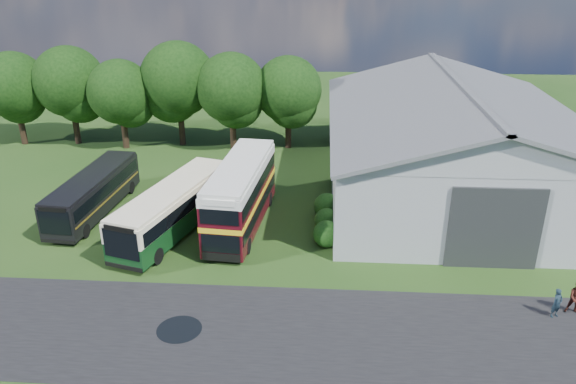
# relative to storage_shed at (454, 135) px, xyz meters

# --- Properties ---
(ground) EXTENTS (120.00, 120.00, 0.00)m
(ground) POSITION_rel_storage_shed_xyz_m (-15.00, -15.98, -4.17)
(ground) COLOR #1C3B12
(ground) RESTS_ON ground
(asphalt_road) EXTENTS (60.00, 8.00, 0.02)m
(asphalt_road) POSITION_rel_storage_shed_xyz_m (-12.00, -18.98, -4.17)
(asphalt_road) COLOR black
(asphalt_road) RESTS_ON ground
(puddle) EXTENTS (2.20, 2.20, 0.01)m
(puddle) POSITION_rel_storage_shed_xyz_m (-16.50, -18.98, -4.17)
(puddle) COLOR black
(puddle) RESTS_ON ground
(storage_shed) EXTENTS (18.80, 24.80, 8.15)m
(storage_shed) POSITION_rel_storage_shed_xyz_m (0.00, 0.00, 0.00)
(storage_shed) COLOR gray
(storage_shed) RESTS_ON ground
(tree_far_left) EXTENTS (6.12, 6.12, 8.64)m
(tree_far_left) POSITION_rel_storage_shed_xyz_m (-38.00, 8.02, 1.40)
(tree_far_left) COLOR black
(tree_far_left) RESTS_ON ground
(tree_left_a) EXTENTS (6.46, 6.46, 9.12)m
(tree_left_a) POSITION_rel_storage_shed_xyz_m (-33.00, 8.52, 1.71)
(tree_left_a) COLOR black
(tree_left_a) RESTS_ON ground
(tree_left_b) EXTENTS (5.78, 5.78, 8.16)m
(tree_left_b) POSITION_rel_storage_shed_xyz_m (-28.00, 7.52, 1.09)
(tree_left_b) COLOR black
(tree_left_b) RESTS_ON ground
(tree_mid) EXTENTS (6.80, 6.80, 9.60)m
(tree_mid) POSITION_rel_storage_shed_xyz_m (-23.00, 8.82, 2.02)
(tree_mid) COLOR black
(tree_mid) RESTS_ON ground
(tree_right_a) EXTENTS (6.26, 6.26, 8.83)m
(tree_right_a) POSITION_rel_storage_shed_xyz_m (-18.00, 7.82, 1.52)
(tree_right_a) COLOR black
(tree_right_a) RESTS_ON ground
(tree_right_b) EXTENTS (5.98, 5.98, 8.45)m
(tree_right_b) POSITION_rel_storage_shed_xyz_m (-13.00, 8.62, 1.27)
(tree_right_b) COLOR black
(tree_right_b) RESTS_ON ground
(shrub_front) EXTENTS (1.70, 1.70, 1.70)m
(shrub_front) POSITION_rel_storage_shed_xyz_m (-9.40, -9.98, -4.17)
(shrub_front) COLOR #194714
(shrub_front) RESTS_ON ground
(shrub_mid) EXTENTS (1.60, 1.60, 1.60)m
(shrub_mid) POSITION_rel_storage_shed_xyz_m (-9.40, -7.98, -4.17)
(shrub_mid) COLOR #194714
(shrub_mid) RESTS_ON ground
(shrub_back) EXTENTS (1.80, 1.80, 1.80)m
(shrub_back) POSITION_rel_storage_shed_xyz_m (-9.40, -5.98, -4.17)
(shrub_back) COLOR #194714
(shrub_back) RESTS_ON ground
(bus_green_single) EXTENTS (5.68, 11.58, 3.12)m
(bus_green_single) POSITION_rel_storage_shed_xyz_m (-19.26, -8.77, -2.51)
(bus_green_single) COLOR black
(bus_green_single) RESTS_ON ground
(bus_maroon_double) EXTENTS (3.58, 10.54, 4.45)m
(bus_maroon_double) POSITION_rel_storage_shed_xyz_m (-15.01, -7.78, -1.95)
(bus_maroon_double) COLOR black
(bus_maroon_double) RESTS_ON ground
(bus_dark_single) EXTENTS (3.21, 10.39, 2.82)m
(bus_dark_single) POSITION_rel_storage_shed_xyz_m (-25.50, -6.34, -2.67)
(bus_dark_single) COLOR black
(bus_dark_single) RESTS_ON ground
(visitor_a) EXTENTS (0.69, 0.60, 1.58)m
(visitor_a) POSITION_rel_storage_shed_xyz_m (2.05, -16.71, -3.38)
(visitor_a) COLOR #162531
(visitor_a) RESTS_ON ground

